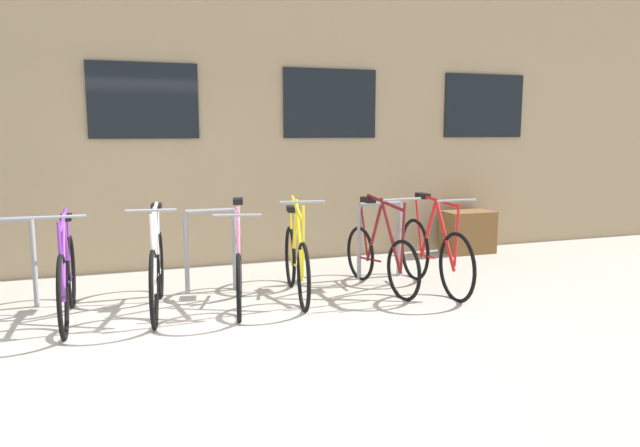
{
  "coord_description": "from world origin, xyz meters",
  "views": [
    {
      "loc": [
        -0.49,
        -4.61,
        1.73
      ],
      "look_at": [
        1.7,
        1.6,
        0.74
      ],
      "focal_mm": 34.39,
      "sensor_mm": 36.0,
      "label": 1
    }
  ],
  "objects_px": {
    "bicycle_pink": "(239,269)",
    "bicycle_red": "(434,253)",
    "bicycle_maroon": "(380,256)",
    "bicycle_yellow": "(296,261)",
    "bicycle_purple": "(67,278)",
    "bicycle_white": "(157,271)",
    "planter_box": "(468,232)"
  },
  "relations": [
    {
      "from": "bicycle_maroon",
      "to": "bicycle_yellow",
      "type": "bearing_deg",
      "value": -178.57
    },
    {
      "from": "bicycle_yellow",
      "to": "bicycle_white",
      "type": "xyz_separation_m",
      "value": [
        -1.42,
        -0.02,
        0.01
      ]
    },
    {
      "from": "bicycle_white",
      "to": "planter_box",
      "type": "relative_size",
      "value": 2.46
    },
    {
      "from": "bicycle_yellow",
      "to": "bicycle_red",
      "type": "distance_m",
      "value": 1.55
    },
    {
      "from": "bicycle_yellow",
      "to": "bicycle_white",
      "type": "distance_m",
      "value": 1.42
    },
    {
      "from": "bicycle_yellow",
      "to": "bicycle_purple",
      "type": "bearing_deg",
      "value": -178.04
    },
    {
      "from": "bicycle_pink",
      "to": "planter_box",
      "type": "bearing_deg",
      "value": 23.23
    },
    {
      "from": "bicycle_purple",
      "to": "planter_box",
      "type": "distance_m",
      "value": 5.47
    },
    {
      "from": "bicycle_maroon",
      "to": "bicycle_yellow",
      "type": "distance_m",
      "value": 0.98
    },
    {
      "from": "bicycle_red",
      "to": "planter_box",
      "type": "xyz_separation_m",
      "value": [
        1.49,
        1.63,
        -0.1
      ]
    },
    {
      "from": "bicycle_pink",
      "to": "planter_box",
      "type": "height_order",
      "value": "bicycle_pink"
    },
    {
      "from": "planter_box",
      "to": "bicycle_maroon",
      "type": "bearing_deg",
      "value": -145.11
    },
    {
      "from": "bicycle_maroon",
      "to": "bicycle_purple",
      "type": "xyz_separation_m",
      "value": [
        -3.21,
        -0.1,
        0.03
      ]
    },
    {
      "from": "bicycle_pink",
      "to": "planter_box",
      "type": "relative_size",
      "value": 2.25
    },
    {
      "from": "bicycle_purple",
      "to": "bicycle_yellow",
      "type": "xyz_separation_m",
      "value": [
        2.23,
        0.08,
        -0.01
      ]
    },
    {
      "from": "planter_box",
      "to": "bicycle_red",
      "type": "bearing_deg",
      "value": -132.34
    },
    {
      "from": "bicycle_purple",
      "to": "planter_box",
      "type": "xyz_separation_m",
      "value": [
        5.25,
        1.52,
        -0.09
      ]
    },
    {
      "from": "bicycle_purple",
      "to": "bicycle_yellow",
      "type": "relative_size",
      "value": 1.04
    },
    {
      "from": "bicycle_purple",
      "to": "bicycle_red",
      "type": "distance_m",
      "value": 3.76
    },
    {
      "from": "bicycle_yellow",
      "to": "bicycle_pink",
      "type": "distance_m",
      "value": 0.65
    },
    {
      "from": "bicycle_pink",
      "to": "bicycle_red",
      "type": "bearing_deg",
      "value": -1.62
    },
    {
      "from": "bicycle_maroon",
      "to": "bicycle_purple",
      "type": "height_order",
      "value": "bicycle_maroon"
    },
    {
      "from": "bicycle_maroon",
      "to": "planter_box",
      "type": "bearing_deg",
      "value": 34.89
    },
    {
      "from": "bicycle_purple",
      "to": "bicycle_white",
      "type": "bearing_deg",
      "value": 3.81
    },
    {
      "from": "bicycle_maroon",
      "to": "bicycle_yellow",
      "type": "relative_size",
      "value": 0.97
    },
    {
      "from": "bicycle_maroon",
      "to": "bicycle_pink",
      "type": "xyz_separation_m",
      "value": [
        -1.62,
        -0.15,
        0.0
      ]
    },
    {
      "from": "bicycle_purple",
      "to": "bicycle_red",
      "type": "xyz_separation_m",
      "value": [
        3.76,
        -0.11,
        0.0
      ]
    },
    {
      "from": "bicycle_purple",
      "to": "bicycle_pink",
      "type": "bearing_deg",
      "value": -1.66
    },
    {
      "from": "bicycle_yellow",
      "to": "bicycle_white",
      "type": "relative_size",
      "value": 0.96
    },
    {
      "from": "bicycle_maroon",
      "to": "bicycle_red",
      "type": "xyz_separation_m",
      "value": [
        0.55,
        -0.21,
        0.03
      ]
    },
    {
      "from": "bicycle_white",
      "to": "bicycle_pink",
      "type": "distance_m",
      "value": 0.79
    },
    {
      "from": "bicycle_maroon",
      "to": "bicycle_yellow",
      "type": "xyz_separation_m",
      "value": [
        -0.98,
        -0.02,
        0.01
      ]
    }
  ]
}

